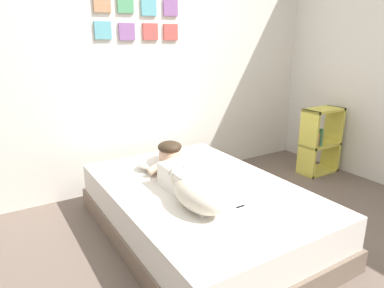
{
  "coord_description": "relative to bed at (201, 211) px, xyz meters",
  "views": [
    {
      "loc": [
        -1.38,
        -1.53,
        1.49
      ],
      "look_at": [
        0.06,
        0.81,
        0.65
      ],
      "focal_mm": 32.44,
      "sensor_mm": 36.0,
      "label": 1
    }
  ],
  "objects": [
    {
      "name": "ground_plane",
      "position": [
        0.04,
        -0.51,
        -0.2
      ],
      "size": [
        12.52,
        12.52,
        0.0
      ],
      "primitive_type": "plane",
      "color": "#66564C"
    },
    {
      "name": "back_wall",
      "position": [
        0.04,
        1.23,
        1.05
      ],
      "size": [
        4.26,
        0.12,
        2.5
      ],
      "color": "silver",
      "rests_on": "ground"
    },
    {
      "name": "bed",
      "position": [
        0.0,
        0.0,
        0.0
      ],
      "size": [
        1.33,
        1.97,
        0.4
      ],
      "color": "#726051",
      "rests_on": "ground"
    },
    {
      "name": "pillow",
      "position": [
        -0.02,
        0.53,
        0.26
      ],
      "size": [
        0.52,
        0.32,
        0.11
      ],
      "primitive_type": "ellipsoid",
      "color": "white",
      "rests_on": "bed"
    },
    {
      "name": "person_lying",
      "position": [
        -0.05,
        0.04,
        0.31
      ],
      "size": [
        0.43,
        0.92,
        0.27
      ],
      "color": "silver",
      "rests_on": "bed"
    },
    {
      "name": "dog",
      "position": [
        -0.21,
        -0.26,
        0.31
      ],
      "size": [
        0.26,
        0.57,
        0.21
      ],
      "color": "beige",
      "rests_on": "bed"
    },
    {
      "name": "coffee_cup",
      "position": [
        0.18,
        0.37,
        0.24
      ],
      "size": [
        0.12,
        0.09,
        0.07
      ],
      "color": "teal",
      "rests_on": "bed"
    },
    {
      "name": "cell_phone",
      "position": [
        0.04,
        -0.35,
        0.21
      ],
      "size": [
        0.07,
        0.14,
        0.01
      ],
      "primitive_type": "cube",
      "color": "black",
      "rests_on": "bed"
    },
    {
      "name": "bookshelf",
      "position": [
        1.85,
        0.39,
        0.18
      ],
      "size": [
        0.45,
        0.24,
        0.75
      ],
      "color": "#D8CC4C",
      "rests_on": "ground"
    }
  ]
}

